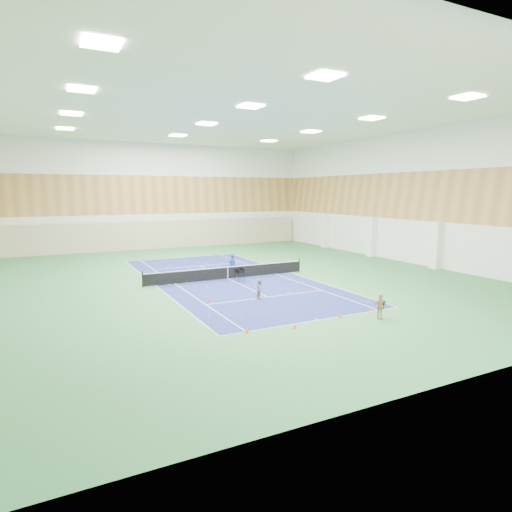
# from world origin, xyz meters

# --- Properties ---
(ground) EXTENTS (40.00, 40.00, 0.00)m
(ground) POSITION_xyz_m (0.00, 0.00, 0.00)
(ground) COLOR #31733F
(ground) RESTS_ON ground
(room_shell) EXTENTS (36.00, 40.00, 12.00)m
(room_shell) POSITION_xyz_m (0.00, 0.00, 6.00)
(room_shell) COLOR white
(room_shell) RESTS_ON ground
(wood_cladding) EXTENTS (36.00, 40.00, 8.00)m
(wood_cladding) POSITION_xyz_m (0.00, 0.00, 8.00)
(wood_cladding) COLOR #BB8345
(wood_cladding) RESTS_ON room_shell
(ceiling_light_grid) EXTENTS (21.40, 25.40, 0.06)m
(ceiling_light_grid) POSITION_xyz_m (0.00, 0.00, 11.92)
(ceiling_light_grid) COLOR white
(ceiling_light_grid) RESTS_ON room_shell
(court_surface) EXTENTS (10.97, 23.77, 0.01)m
(court_surface) POSITION_xyz_m (0.00, 0.00, 0.01)
(court_surface) COLOR navy
(court_surface) RESTS_ON ground
(tennis_balls_scatter) EXTENTS (10.57, 22.77, 0.07)m
(tennis_balls_scatter) POSITION_xyz_m (0.00, 0.00, 0.05)
(tennis_balls_scatter) COLOR #E1F429
(tennis_balls_scatter) RESTS_ON ground
(tennis_net) EXTENTS (12.80, 0.10, 1.10)m
(tennis_net) POSITION_xyz_m (0.00, 0.00, 0.55)
(tennis_net) COLOR black
(tennis_net) RESTS_ON ground
(back_curtain) EXTENTS (35.40, 0.16, 3.20)m
(back_curtain) POSITION_xyz_m (0.00, 19.75, 1.60)
(back_curtain) COLOR #C6B793
(back_curtain) RESTS_ON ground
(coach) EXTENTS (0.76, 0.63, 1.79)m
(coach) POSITION_xyz_m (0.70, 0.74, 0.90)
(coach) COLOR navy
(coach) RESTS_ON ground
(child_court) EXTENTS (0.75, 0.73, 1.22)m
(child_court) POSITION_xyz_m (-0.66, -6.64, 0.61)
(child_court) COLOR gray
(child_court) RESTS_ON ground
(child_apron) EXTENTS (0.82, 0.43, 1.33)m
(child_apron) POSITION_xyz_m (2.99, -13.11, 0.66)
(child_apron) COLOR tan
(child_apron) RESTS_ON ground
(ball_cart) EXTENTS (0.64, 0.64, 1.01)m
(ball_cart) POSITION_xyz_m (0.37, -1.38, 0.50)
(ball_cart) COLOR black
(ball_cart) RESTS_ON ground
(cone_svc_a) EXTENTS (0.22, 0.22, 0.25)m
(cone_svc_a) POSITION_xyz_m (-3.67, -5.85, 0.12)
(cone_svc_a) COLOR #F1470C
(cone_svc_a) RESTS_ON ground
(cone_svc_b) EXTENTS (0.19, 0.19, 0.21)m
(cone_svc_b) POSITION_xyz_m (-0.87, -6.76, 0.11)
(cone_svc_b) COLOR #F24B0C
(cone_svc_b) RESTS_ON ground
(cone_svc_c) EXTENTS (0.18, 0.18, 0.20)m
(cone_svc_c) POSITION_xyz_m (1.69, -6.16, 0.10)
(cone_svc_c) COLOR orange
(cone_svc_c) RESTS_ON ground
(cone_svc_d) EXTENTS (0.22, 0.22, 0.24)m
(cone_svc_d) POSITION_xyz_m (2.91, -6.52, 0.12)
(cone_svc_d) COLOR #ED520C
(cone_svc_d) RESTS_ON ground
(cone_base_a) EXTENTS (0.22, 0.22, 0.24)m
(cone_base_a) POSITION_xyz_m (-4.14, -12.01, 0.12)
(cone_base_a) COLOR orange
(cone_base_a) RESTS_ON ground
(cone_base_b) EXTENTS (0.20, 0.20, 0.22)m
(cone_base_b) POSITION_xyz_m (-1.75, -12.44, 0.11)
(cone_base_b) COLOR orange
(cone_base_b) RESTS_ON ground
(cone_base_c) EXTENTS (0.22, 0.22, 0.24)m
(cone_base_c) POSITION_xyz_m (1.30, -12.04, 0.12)
(cone_base_c) COLOR #FF590D
(cone_base_c) RESTS_ON ground
(cone_base_d) EXTENTS (0.22, 0.22, 0.24)m
(cone_base_d) POSITION_xyz_m (3.67, -11.68, 0.12)
(cone_base_d) COLOR orange
(cone_base_d) RESTS_ON ground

